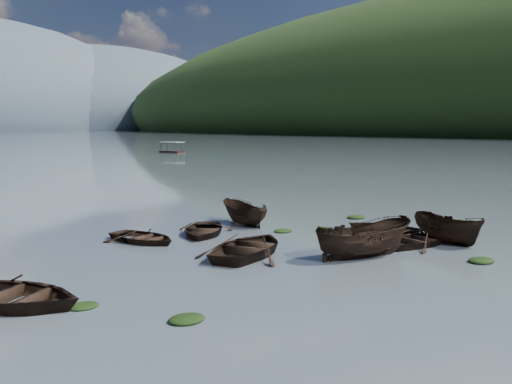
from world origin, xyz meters
TOP-DOWN VIEW (x-y plane):
  - ground_plane at (0.00, 0.00)m, footprint 2400.00×2400.00m
  - haze_mtn_d at (320.00, 900.00)m, footprint 520.00×520.00m
  - rowboat_0 at (-13.55, 6.28)m, footprint 5.84×6.13m
  - rowboat_1 at (-3.62, 7.54)m, footprint 6.12×5.63m
  - rowboat_2 at (-0.14, 4.32)m, footprint 4.87×2.54m
  - rowboat_3 at (4.95, 7.79)m, footprint 3.71×4.47m
  - rowboat_4 at (3.70, 4.60)m, footprint 4.10×2.93m
  - rowboat_5 at (5.38, 4.16)m, footprint 2.22×4.30m
  - rowboat_6 at (-6.10, 12.68)m, footprint 3.68×4.45m
  - rowboat_7 at (-2.92, 12.54)m, footprint 4.86×5.04m
  - rowboat_8 at (0.46, 13.76)m, footprint 1.82×4.02m
  - weed_clump_0 at (-9.87, 1.85)m, footprint 1.07×0.88m
  - weed_clump_1 at (-1.33, 4.89)m, footprint 0.89×0.71m
  - weed_clump_2 at (3.00, 0.93)m, footprint 1.15×0.92m
  - weed_clump_3 at (3.04, 10.09)m, footprint 0.81×0.68m
  - weed_clump_4 at (10.51, 6.96)m, footprint 1.19×0.94m
  - weed_clump_5 at (-11.77, 4.74)m, footprint 0.94×0.76m
  - weed_clump_6 at (0.79, 10.73)m, footprint 1.00×0.84m
  - weed_clump_7 at (7.03, 11.57)m, footprint 1.19×0.95m
  - pontoon_right at (38.44, 93.34)m, footprint 3.67×5.95m

SIDE VIEW (x-z plane):
  - ground_plane at x=0.00m, z-range 0.00..0.00m
  - haze_mtn_d at x=320.00m, z-range -110.00..110.00m
  - rowboat_0 at x=-13.55m, z-range -0.52..0.52m
  - rowboat_1 at x=-3.62m, z-range -0.52..0.52m
  - rowboat_2 at x=-0.14m, z-range -0.90..0.90m
  - rowboat_3 at x=4.95m, z-range -0.40..0.40m
  - rowboat_4 at x=3.70m, z-range -0.42..0.42m
  - rowboat_5 at x=5.38m, z-range -0.79..0.79m
  - rowboat_6 at x=-6.10m, z-range -0.40..0.40m
  - rowboat_7 at x=-2.92m, z-range -0.43..0.43m
  - rowboat_8 at x=0.46m, z-range -0.75..0.75m
  - weed_clump_0 at x=-9.87m, z-range -0.12..0.12m
  - weed_clump_1 at x=-1.33m, z-range -0.10..0.10m
  - weed_clump_2 at x=3.00m, z-range -0.12..0.12m
  - weed_clump_3 at x=3.04m, z-range -0.09..0.09m
  - weed_clump_4 at x=10.51m, z-range -0.12..0.12m
  - weed_clump_5 at x=-11.77m, z-range -0.10..0.10m
  - weed_clump_6 at x=0.79m, z-range -0.10..0.10m
  - weed_clump_7 at x=7.03m, z-range -0.13..0.13m
  - pontoon_right at x=38.44m, z-range -1.06..1.06m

